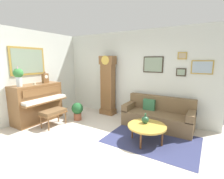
{
  "coord_description": "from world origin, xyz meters",
  "views": [
    {
      "loc": [
        2.29,
        -2.53,
        1.89
      ],
      "look_at": [
        -0.09,
        1.33,
        1.06
      ],
      "focal_mm": 26.07,
      "sensor_mm": 36.0,
      "label": 1
    }
  ],
  "objects_px": {
    "piano": "(37,103)",
    "potted_plant": "(77,110)",
    "piano_bench": "(53,112)",
    "couch": "(158,116)",
    "mantel_clock": "(45,78)",
    "grandfather_clock": "(108,87)",
    "coffee_table": "(147,127)",
    "teacup": "(34,84)",
    "flower_vase": "(18,75)",
    "green_jug": "(145,120)"
  },
  "relations": [
    {
      "from": "grandfather_clock",
      "to": "teacup",
      "type": "bearing_deg",
      "value": -128.25
    },
    {
      "from": "grandfather_clock",
      "to": "potted_plant",
      "type": "distance_m",
      "value": 1.3
    },
    {
      "from": "coffee_table",
      "to": "potted_plant",
      "type": "xyz_separation_m",
      "value": [
        -2.37,
        0.22,
        -0.06
      ]
    },
    {
      "from": "piano",
      "to": "couch",
      "type": "height_order",
      "value": "piano"
    },
    {
      "from": "flower_vase",
      "to": "potted_plant",
      "type": "height_order",
      "value": "flower_vase"
    },
    {
      "from": "mantel_clock",
      "to": "flower_vase",
      "type": "bearing_deg",
      "value": -90.03
    },
    {
      "from": "piano_bench",
      "to": "couch",
      "type": "height_order",
      "value": "couch"
    },
    {
      "from": "potted_plant",
      "to": "teacup",
      "type": "bearing_deg",
      "value": -139.45
    },
    {
      "from": "couch",
      "to": "teacup",
      "type": "xyz_separation_m",
      "value": [
        -3.25,
        -1.62,
        0.88
      ]
    },
    {
      "from": "green_jug",
      "to": "teacup",
      "type": "bearing_deg",
      "value": -168.01
    },
    {
      "from": "piano",
      "to": "flower_vase",
      "type": "relative_size",
      "value": 2.48
    },
    {
      "from": "piano",
      "to": "grandfather_clock",
      "type": "bearing_deg",
      "value": 49.15
    },
    {
      "from": "piano_bench",
      "to": "potted_plant",
      "type": "xyz_separation_m",
      "value": [
        0.24,
        0.73,
        -0.08
      ]
    },
    {
      "from": "piano_bench",
      "to": "coffee_table",
      "type": "relative_size",
      "value": 0.8
    },
    {
      "from": "mantel_clock",
      "to": "couch",
      "type": "bearing_deg",
      "value": 19.84
    },
    {
      "from": "grandfather_clock",
      "to": "mantel_clock",
      "type": "distance_m",
      "value": 2.06
    },
    {
      "from": "potted_plant",
      "to": "piano",
      "type": "bearing_deg",
      "value": -144.51
    },
    {
      "from": "piano",
      "to": "flower_vase",
      "type": "xyz_separation_m",
      "value": [
        0.0,
        -0.49,
        0.89
      ]
    },
    {
      "from": "couch",
      "to": "mantel_clock",
      "type": "xyz_separation_m",
      "value": [
        -3.31,
        -1.19,
        1.02
      ]
    },
    {
      "from": "green_jug",
      "to": "potted_plant",
      "type": "distance_m",
      "value": 2.29
    },
    {
      "from": "coffee_table",
      "to": "teacup",
      "type": "distance_m",
      "value": 3.44
    },
    {
      "from": "coffee_table",
      "to": "grandfather_clock",
      "type": "bearing_deg",
      "value": 146.66
    },
    {
      "from": "grandfather_clock",
      "to": "potted_plant",
      "type": "height_order",
      "value": "grandfather_clock"
    },
    {
      "from": "couch",
      "to": "grandfather_clock",
      "type": "bearing_deg",
      "value": 174.23
    },
    {
      "from": "mantel_clock",
      "to": "teacup",
      "type": "bearing_deg",
      "value": -81.8
    },
    {
      "from": "grandfather_clock",
      "to": "mantel_clock",
      "type": "relative_size",
      "value": 5.34
    },
    {
      "from": "flower_vase",
      "to": "teacup",
      "type": "height_order",
      "value": "flower_vase"
    },
    {
      "from": "piano",
      "to": "green_jug",
      "type": "relative_size",
      "value": 6.0
    },
    {
      "from": "teacup",
      "to": "green_jug",
      "type": "height_order",
      "value": "teacup"
    },
    {
      "from": "grandfather_clock",
      "to": "flower_vase",
      "type": "xyz_separation_m",
      "value": [
        -1.48,
        -2.21,
        0.51
      ]
    },
    {
      "from": "couch",
      "to": "coffee_table",
      "type": "bearing_deg",
      "value": -87.58
    },
    {
      "from": "piano_bench",
      "to": "mantel_clock",
      "type": "bearing_deg",
      "value": 154.17
    },
    {
      "from": "teacup",
      "to": "grandfather_clock",
      "type": "bearing_deg",
      "value": 51.75
    },
    {
      "from": "couch",
      "to": "teacup",
      "type": "height_order",
      "value": "teacup"
    },
    {
      "from": "grandfather_clock",
      "to": "green_jug",
      "type": "xyz_separation_m",
      "value": [
        1.79,
        -1.12,
        -0.47
      ]
    },
    {
      "from": "piano",
      "to": "potted_plant",
      "type": "height_order",
      "value": "piano"
    },
    {
      "from": "flower_vase",
      "to": "green_jug",
      "type": "xyz_separation_m",
      "value": [
        3.27,
        1.09,
        -0.99
      ]
    },
    {
      "from": "piano",
      "to": "flower_vase",
      "type": "distance_m",
      "value": 1.02
    },
    {
      "from": "green_jug",
      "to": "mantel_clock",
      "type": "bearing_deg",
      "value": -175.54
    },
    {
      "from": "flower_vase",
      "to": "teacup",
      "type": "xyz_separation_m",
      "value": [
        0.06,
        0.41,
        -0.29
      ]
    },
    {
      "from": "flower_vase",
      "to": "green_jug",
      "type": "height_order",
      "value": "flower_vase"
    },
    {
      "from": "piano_bench",
      "to": "potted_plant",
      "type": "height_order",
      "value": "potted_plant"
    },
    {
      "from": "couch",
      "to": "potted_plant",
      "type": "distance_m",
      "value": 2.46
    },
    {
      "from": "teacup",
      "to": "green_jug",
      "type": "bearing_deg",
      "value": 11.99
    },
    {
      "from": "couch",
      "to": "green_jug",
      "type": "height_order",
      "value": "couch"
    },
    {
      "from": "grandfather_clock",
      "to": "couch",
      "type": "bearing_deg",
      "value": -5.77
    },
    {
      "from": "grandfather_clock",
      "to": "mantel_clock",
      "type": "height_order",
      "value": "grandfather_clock"
    },
    {
      "from": "piano",
      "to": "grandfather_clock",
      "type": "height_order",
      "value": "grandfather_clock"
    },
    {
      "from": "piano_bench",
      "to": "flower_vase",
      "type": "height_order",
      "value": "flower_vase"
    },
    {
      "from": "piano",
      "to": "piano_bench",
      "type": "bearing_deg",
      "value": -1.61
    }
  ]
}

